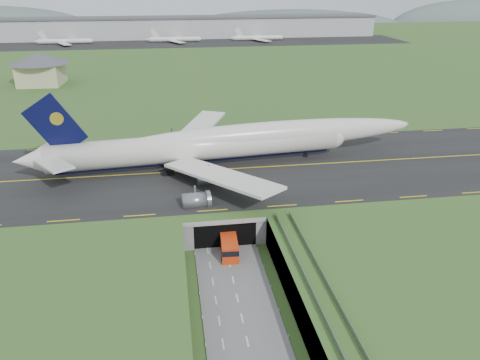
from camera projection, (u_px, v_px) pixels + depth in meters
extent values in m
plane|color=#336127|center=(231.00, 271.00, 83.23)|extent=(900.00, 900.00, 0.00)
cube|color=gray|center=(231.00, 257.00, 82.04)|extent=(800.00, 800.00, 6.00)
cube|color=slate|center=(237.00, 297.00, 76.39)|extent=(12.00, 75.00, 0.20)
cube|color=black|center=(212.00, 170.00, 110.74)|extent=(800.00, 44.00, 0.18)
cube|color=gray|center=(219.00, 198.00, 98.28)|extent=(16.00, 22.00, 1.00)
cube|color=gray|center=(186.00, 210.00, 98.31)|extent=(2.00, 22.00, 6.00)
cube|color=gray|center=(251.00, 206.00, 100.23)|extent=(2.00, 22.00, 6.00)
cube|color=black|center=(222.00, 221.00, 94.94)|extent=(12.00, 12.00, 5.00)
cube|color=#A8A8A3|center=(225.00, 222.00, 88.21)|extent=(17.00, 0.50, 0.80)
cube|color=#A8A8A3|center=(325.00, 305.00, 65.65)|extent=(3.00, 53.00, 0.50)
cube|color=gray|center=(316.00, 301.00, 65.16)|extent=(0.06, 53.00, 1.00)
cube|color=gray|center=(335.00, 299.00, 65.55)|extent=(0.06, 53.00, 1.00)
cylinder|color=#A8A8A3|center=(319.00, 310.00, 69.11)|extent=(0.90, 0.90, 5.60)
cylinder|color=#A8A8A3|center=(297.00, 265.00, 80.00)|extent=(0.90, 0.90, 5.60)
cylinder|color=silver|center=(198.00, 147.00, 110.49)|extent=(68.91, 12.99, 6.46)
sphere|color=silver|center=(332.00, 136.00, 118.15)|extent=(6.90, 6.90, 6.33)
cone|color=silver|center=(29.00, 161.00, 102.15)|extent=(7.62, 6.78, 6.13)
ellipsoid|color=silver|center=(273.00, 135.00, 114.05)|extent=(75.14, 13.08, 6.78)
ellipsoid|color=black|center=(329.00, 133.00, 117.61)|extent=(4.77, 3.24, 2.26)
cylinder|color=black|center=(198.00, 157.00, 111.49)|extent=(65.14, 8.93, 2.71)
cube|color=silver|center=(196.00, 130.00, 125.71)|extent=(18.97, 30.44, 2.72)
cube|color=silver|center=(61.00, 141.00, 109.64)|extent=(8.45, 12.00, 1.03)
cube|color=silver|center=(221.00, 176.00, 96.98)|extent=(23.30, 28.72, 2.72)
cube|color=silver|center=(54.00, 164.00, 96.17)|extent=(9.91, 11.77, 1.03)
cube|color=black|center=(55.00, 125.00, 100.61)|extent=(12.83, 1.83, 14.28)
cylinder|color=yellow|center=(57.00, 118.00, 100.12)|extent=(2.88, 0.97, 2.82)
cylinder|color=slate|center=(195.00, 150.00, 120.83)|extent=(5.54, 3.82, 3.33)
cylinder|color=slate|center=(172.00, 139.00, 129.19)|extent=(5.54, 3.82, 3.33)
cylinder|color=slate|center=(209.00, 178.00, 103.77)|extent=(5.54, 3.82, 3.33)
cylinder|color=slate|center=(195.00, 201.00, 93.28)|extent=(5.54, 3.82, 3.33)
cylinder|color=black|center=(306.00, 155.00, 118.41)|extent=(1.15, 0.61, 1.11)
cube|color=black|center=(180.00, 166.00, 111.20)|extent=(6.70, 7.61, 1.41)
cube|color=red|center=(229.00, 245.00, 87.70)|extent=(3.48, 8.28, 3.25)
cube|color=black|center=(229.00, 242.00, 87.44)|extent=(3.55, 8.40, 1.08)
cube|color=black|center=(229.00, 252.00, 88.24)|extent=(3.23, 7.73, 0.54)
cylinder|color=black|center=(222.00, 259.00, 85.59)|extent=(0.43, 0.99, 0.98)
cylinder|color=black|center=(221.00, 244.00, 90.54)|extent=(0.43, 0.99, 0.98)
cylinder|color=black|center=(238.00, 259.00, 85.83)|extent=(0.43, 0.99, 0.98)
cylinder|color=black|center=(235.00, 243.00, 90.78)|extent=(0.43, 0.99, 0.98)
cube|color=#C4BA8D|center=(41.00, 74.00, 197.72)|extent=(17.69, 17.69, 9.00)
cone|color=#4C4C51|center=(39.00, 58.00, 195.04)|extent=(25.94, 25.94, 4.50)
cube|color=#B2B2B2|center=(178.00, 28.00, 349.99)|extent=(300.00, 22.00, 15.00)
cube|color=#4C4C51|center=(177.00, 17.00, 347.01)|extent=(302.00, 24.00, 1.20)
cube|color=black|center=(180.00, 43.00, 325.71)|extent=(320.00, 50.00, 0.08)
cylinder|color=silver|center=(65.00, 41.00, 318.78)|extent=(34.00, 3.20, 3.20)
cylinder|color=silver|center=(175.00, 39.00, 329.01)|extent=(34.00, 3.20, 3.20)
cylinder|color=silver|center=(258.00, 38.00, 337.18)|extent=(34.00, 3.20, 3.20)
ellipsoid|color=#52635D|center=(290.00, 31.00, 491.35)|extent=(260.00, 91.00, 44.00)
ellipsoid|color=#52635D|center=(465.00, 29.00, 518.81)|extent=(180.00, 63.00, 60.00)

